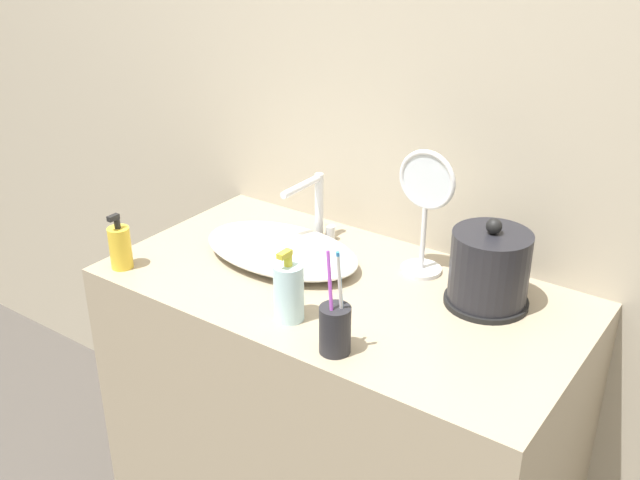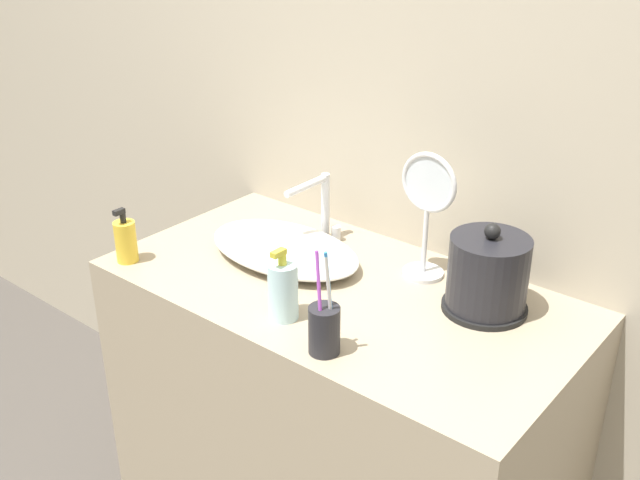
{
  "view_description": "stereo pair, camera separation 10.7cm",
  "coord_description": "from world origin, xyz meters",
  "px_view_note": "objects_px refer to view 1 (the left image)",
  "views": [
    {
      "loc": [
        0.82,
        -0.95,
        1.7
      ],
      "look_at": [
        -0.06,
        0.29,
        0.97
      ],
      "focal_mm": 42.0,
      "sensor_mm": 36.0,
      "label": 1
    },
    {
      "loc": [
        0.9,
        -0.89,
        1.7
      ],
      "look_at": [
        -0.06,
        0.29,
        0.97
      ],
      "focal_mm": 42.0,
      "sensor_mm": 36.0,
      "label": 2
    }
  ],
  "objects_px": {
    "shampoo_bottle": "(289,291)",
    "lotion_bottle": "(120,247)",
    "toothbrush_cup": "(335,327)",
    "faucet": "(316,204)",
    "electric_kettle": "(489,271)",
    "vanity_mirror": "(425,204)"
  },
  "relations": [
    {
      "from": "shampoo_bottle",
      "to": "lotion_bottle",
      "type": "bearing_deg",
      "value": -174.61
    },
    {
      "from": "toothbrush_cup",
      "to": "lotion_bottle",
      "type": "xyz_separation_m",
      "value": [
        -0.61,
        0.0,
        -0.0
      ]
    },
    {
      "from": "faucet",
      "to": "toothbrush_cup",
      "type": "height_order",
      "value": "toothbrush_cup"
    },
    {
      "from": "toothbrush_cup",
      "to": "lotion_bottle",
      "type": "bearing_deg",
      "value": 179.9
    },
    {
      "from": "lotion_bottle",
      "to": "shampoo_bottle",
      "type": "relative_size",
      "value": 0.85
    },
    {
      "from": "electric_kettle",
      "to": "shampoo_bottle",
      "type": "relative_size",
      "value": 1.25
    },
    {
      "from": "faucet",
      "to": "electric_kettle",
      "type": "bearing_deg",
      "value": -5.11
    },
    {
      "from": "faucet",
      "to": "toothbrush_cup",
      "type": "relative_size",
      "value": 0.76
    },
    {
      "from": "electric_kettle",
      "to": "lotion_bottle",
      "type": "relative_size",
      "value": 1.46
    },
    {
      "from": "toothbrush_cup",
      "to": "vanity_mirror",
      "type": "relative_size",
      "value": 0.76
    },
    {
      "from": "lotion_bottle",
      "to": "vanity_mirror",
      "type": "height_order",
      "value": "vanity_mirror"
    },
    {
      "from": "electric_kettle",
      "to": "shampoo_bottle",
      "type": "xyz_separation_m",
      "value": [
        -0.31,
        -0.3,
        -0.01
      ]
    },
    {
      "from": "faucet",
      "to": "vanity_mirror",
      "type": "xyz_separation_m",
      "value": [
        0.3,
        0.01,
        0.07
      ]
    },
    {
      "from": "faucet",
      "to": "vanity_mirror",
      "type": "distance_m",
      "value": 0.31
    },
    {
      "from": "faucet",
      "to": "electric_kettle",
      "type": "xyz_separation_m",
      "value": [
        0.49,
        -0.04,
        -0.02
      ]
    },
    {
      "from": "lotion_bottle",
      "to": "vanity_mirror",
      "type": "bearing_deg",
      "value": 33.43
    },
    {
      "from": "electric_kettle",
      "to": "lotion_bottle",
      "type": "distance_m",
      "value": 0.85
    },
    {
      "from": "faucet",
      "to": "toothbrush_cup",
      "type": "bearing_deg",
      "value": -50.18
    },
    {
      "from": "toothbrush_cup",
      "to": "vanity_mirror",
      "type": "xyz_separation_m",
      "value": [
        -0.02,
        0.39,
        0.12
      ]
    },
    {
      "from": "toothbrush_cup",
      "to": "electric_kettle",
      "type": "bearing_deg",
      "value": 64.27
    },
    {
      "from": "electric_kettle",
      "to": "lotion_bottle",
      "type": "xyz_separation_m",
      "value": [
        -0.78,
        -0.34,
        -0.03
      ]
    },
    {
      "from": "toothbrush_cup",
      "to": "shampoo_bottle",
      "type": "xyz_separation_m",
      "value": [
        -0.15,
        0.04,
        0.01
      ]
    }
  ]
}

